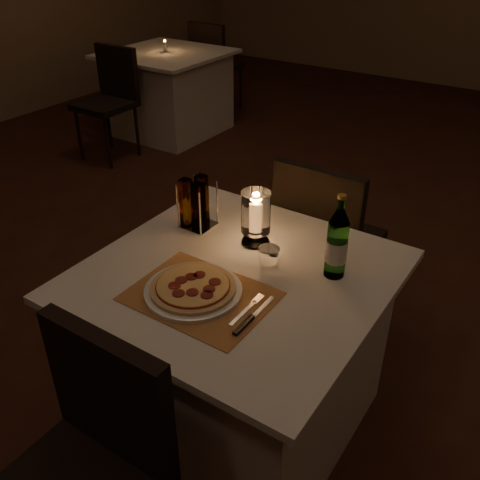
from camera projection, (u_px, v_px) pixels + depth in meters
The scene contains 17 objects.
floor at pixel (295, 327), 2.74m from camera, with size 8.00×10.00×0.02m, color #421F15.
main_table at pixel (237, 351), 2.04m from camera, with size 1.00×1.00×0.74m.
chair_near at pixel (90, 456), 1.44m from camera, with size 0.42×0.42×0.90m.
chair_far at pixel (323, 232), 2.46m from camera, with size 0.42×0.42×0.90m.
placemat at pixel (201, 296), 1.73m from camera, with size 0.45×0.34×0.00m, color #B97940.
plate at pixel (193, 291), 1.74m from camera, with size 0.32×0.32×0.01m, color white.
pizza at pixel (193, 287), 1.73m from camera, with size 0.28×0.28×0.02m.
fork at pixel (249, 307), 1.67m from camera, with size 0.02×0.18×0.00m.
knife at pixel (248, 321), 1.61m from camera, with size 0.02×0.22×0.01m.
tumbler at pixel (269, 258), 1.86m from camera, with size 0.08×0.08×0.08m, color white, non-canonical shape.
water_bottle at pixel (337, 244), 1.77m from camera, with size 0.07×0.07×0.30m.
hurricane_candle at pixel (256, 214), 1.95m from camera, with size 0.11×0.11×0.21m.
cruet_caddy at pixel (196, 205), 2.07m from camera, with size 0.12×0.12×0.21m.
neighbor_table_left at pixel (168, 92), 5.01m from camera, with size 1.00×1.00×0.74m.
neighbor_chair_la at pixel (111, 92), 4.41m from camera, with size 0.42×0.42×0.90m.
neighbor_chair_lb at pixel (213, 59), 5.42m from camera, with size 0.42×0.42×0.90m.
neighbor_candle_left at pixel (165, 46), 4.79m from camera, with size 0.03×0.03×0.11m.
Camera 1 is at (0.93, -1.91, 1.80)m, focal length 40.00 mm.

